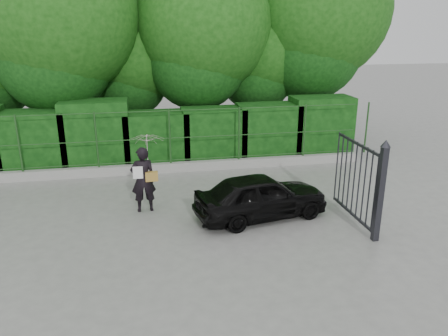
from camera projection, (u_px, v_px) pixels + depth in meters
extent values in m
plane|color=gray|center=(168.00, 233.00, 10.25)|extent=(80.00, 80.00, 0.00)
cube|color=#9E9E99|center=(159.00, 168.00, 14.40)|extent=(14.00, 0.25, 0.30)
cylinder|color=#20481C|center=(19.00, 144.00, 13.33)|extent=(0.06, 0.06, 1.80)
cylinder|color=#20481C|center=(97.00, 140.00, 13.73)|extent=(0.06, 0.06, 1.80)
cylinder|color=#20481C|center=(170.00, 137.00, 14.14)|extent=(0.06, 0.06, 1.80)
cylinder|color=#20481C|center=(239.00, 134.00, 14.54)|extent=(0.06, 0.06, 1.80)
cylinder|color=#20481C|center=(304.00, 131.00, 14.95)|extent=(0.06, 0.06, 1.80)
cylinder|color=#20481C|center=(366.00, 128.00, 15.35)|extent=(0.06, 0.06, 1.80)
cylinder|color=#20481C|center=(159.00, 161.00, 14.32)|extent=(13.60, 0.03, 0.03)
cylinder|color=#20481C|center=(157.00, 139.00, 14.08)|extent=(13.60, 0.03, 0.03)
cylinder|color=#20481C|center=(156.00, 111.00, 13.80)|extent=(13.60, 0.03, 0.03)
cube|color=black|center=(34.00, 141.00, 14.36)|extent=(2.20, 1.20, 2.00)
cube|color=black|center=(96.00, 134.00, 14.66)|extent=(2.20, 1.20, 2.28)
cube|color=black|center=(157.00, 138.00, 15.09)|extent=(2.20, 1.20, 1.82)
cube|color=black|center=(214.00, 135.00, 15.43)|extent=(2.20, 1.20, 1.89)
cube|color=black|center=(268.00, 131.00, 15.77)|extent=(2.20, 1.20, 1.97)
cube|color=black|center=(320.00, 126.00, 16.09)|extent=(2.20, 1.20, 2.17)
cylinder|color=black|center=(3.00, 103.00, 16.15)|extent=(0.36, 0.36, 3.75)
cylinder|color=black|center=(69.00, 95.00, 15.72)|extent=(0.36, 0.36, 4.50)
sphere|color=#14470F|center=(60.00, 15.00, 14.87)|extent=(5.40, 5.40, 5.40)
cylinder|color=black|center=(140.00, 103.00, 17.57)|extent=(0.36, 0.36, 3.25)
sphere|color=#14470F|center=(137.00, 54.00, 16.96)|extent=(3.90, 3.90, 3.90)
cylinder|color=black|center=(205.00, 93.00, 16.92)|extent=(0.36, 0.36, 4.25)
sphere|color=#14470F|center=(204.00, 24.00, 16.12)|extent=(5.10, 5.10, 5.10)
cylinder|color=black|center=(262.00, 98.00, 18.14)|extent=(0.36, 0.36, 3.50)
sphere|color=#14470F|center=(263.00, 45.00, 17.47)|extent=(4.20, 4.20, 4.20)
cylinder|color=black|center=(312.00, 83.00, 17.92)|extent=(0.36, 0.36, 4.75)
sphere|color=#14470F|center=(317.00, 9.00, 17.02)|extent=(5.70, 5.70, 5.70)
cube|color=#26262C|center=(380.00, 195.00, 9.59)|extent=(0.14, 0.14, 2.20)
cone|color=#26262C|center=(386.00, 143.00, 9.22)|extent=(0.22, 0.22, 0.16)
cube|color=#26262C|center=(352.00, 213.00, 10.97)|extent=(0.05, 2.00, 0.06)
cube|color=#26262C|center=(359.00, 144.00, 10.40)|extent=(0.05, 2.00, 0.06)
cylinder|color=#26262C|center=(375.00, 194.00, 9.80)|extent=(0.04, 0.04, 1.90)
cylinder|color=#26262C|center=(369.00, 190.00, 10.03)|extent=(0.04, 0.04, 1.90)
cylinder|color=#26262C|center=(364.00, 186.00, 10.26)|extent=(0.04, 0.04, 1.90)
cylinder|color=#26262C|center=(359.00, 183.00, 10.50)|extent=(0.04, 0.04, 1.90)
cylinder|color=#26262C|center=(354.00, 179.00, 10.73)|extent=(0.04, 0.04, 1.90)
cylinder|color=#26262C|center=(350.00, 176.00, 10.96)|extent=(0.04, 0.04, 1.90)
cylinder|color=#26262C|center=(345.00, 173.00, 11.19)|extent=(0.04, 0.04, 1.90)
cylinder|color=#26262C|center=(341.00, 170.00, 11.43)|extent=(0.04, 0.04, 1.90)
cylinder|color=#26262C|center=(337.00, 167.00, 11.66)|extent=(0.04, 0.04, 1.90)
imported|color=black|center=(143.00, 180.00, 11.23)|extent=(0.66, 0.46, 1.74)
imported|color=silver|center=(147.00, 149.00, 11.06)|extent=(0.87, 0.89, 0.80)
cube|color=#A57E32|center=(152.00, 176.00, 11.16)|extent=(0.32, 0.15, 0.24)
cube|color=white|center=(138.00, 173.00, 11.02)|extent=(0.25, 0.02, 0.32)
imported|color=black|center=(261.00, 196.00, 10.95)|extent=(3.57, 1.98, 1.15)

